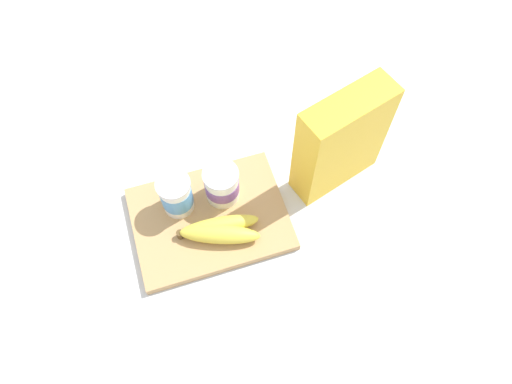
# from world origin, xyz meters

# --- Properties ---
(ground_plane) EXTENTS (2.40, 2.40, 0.00)m
(ground_plane) POSITION_xyz_m (0.00, 0.00, 0.00)
(ground_plane) COLOR silver
(cutting_board) EXTENTS (0.31, 0.23, 0.02)m
(cutting_board) POSITION_xyz_m (0.00, 0.00, 0.01)
(cutting_board) COLOR tan
(cutting_board) RESTS_ON ground_plane
(cereal_box) EXTENTS (0.20, 0.12, 0.24)m
(cereal_box) POSITION_xyz_m (0.28, 0.03, 0.12)
(cereal_box) COLOR yellow
(cereal_box) RESTS_ON ground_plane
(yogurt_cup_front) EXTENTS (0.07, 0.07, 0.09)m
(yogurt_cup_front) POSITION_xyz_m (-0.05, 0.04, 0.06)
(yogurt_cup_front) COLOR white
(yogurt_cup_front) RESTS_ON cutting_board
(yogurt_cup_back) EXTENTS (0.07, 0.07, 0.09)m
(yogurt_cup_back) POSITION_xyz_m (0.04, 0.04, 0.06)
(yogurt_cup_back) COLOR white
(yogurt_cup_back) RESTS_ON cutting_board
(banana_bunch) EXTENTS (0.16, 0.09, 0.04)m
(banana_bunch) POSITION_xyz_m (0.01, -0.04, 0.04)
(banana_bunch) COLOR yellow
(banana_bunch) RESTS_ON cutting_board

